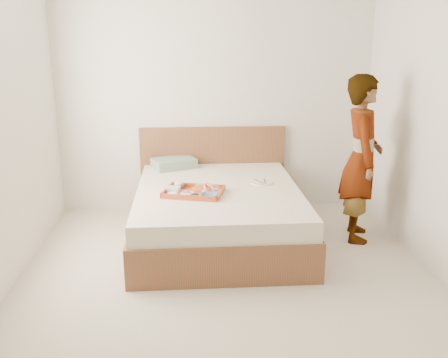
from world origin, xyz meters
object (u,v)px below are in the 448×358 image
tray (194,192)px  dinner_plate (262,182)px  person (361,159)px  bed (218,214)px

tray → dinner_plate: 0.75m
tray → dinner_plate: (0.68, 0.32, -0.02)m
dinner_plate → person: bearing=-11.4°
dinner_plate → tray: bearing=-155.2°
tray → person: bearing=19.7°
dinner_plate → person: person is taller
bed → person: 1.48m
tray → dinner_plate: size_ratio=2.35×
tray → person: 1.64m
dinner_plate → person: 0.99m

